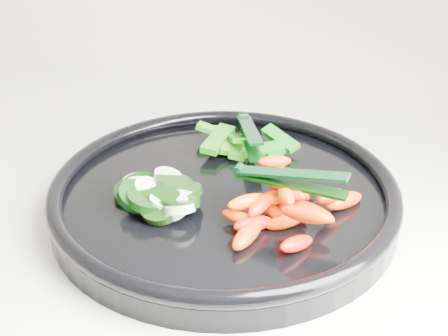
% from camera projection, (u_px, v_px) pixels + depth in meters
% --- Properties ---
extents(veggie_tray, '(0.50, 0.50, 0.04)m').
position_uv_depth(veggie_tray, '(224.00, 196.00, 0.67)').
color(veggie_tray, black).
rests_on(veggie_tray, counter).
extents(cucumber_pile, '(0.11, 0.11, 0.04)m').
position_uv_depth(cucumber_pile, '(156.00, 192.00, 0.65)').
color(cucumber_pile, black).
rests_on(cucumber_pile, veggie_tray).
extents(carrot_pile, '(0.13, 0.14, 0.05)m').
position_uv_depth(carrot_pile, '(286.00, 207.00, 0.61)').
color(carrot_pile, '#F42300').
rests_on(carrot_pile, veggie_tray).
extents(pepper_pile, '(0.13, 0.09, 0.03)m').
position_uv_depth(pepper_pile, '(240.00, 144.00, 0.75)').
color(pepper_pile, '#236E0A').
rests_on(pepper_pile, veggie_tray).
extents(tong_carrot, '(0.11, 0.02, 0.02)m').
position_uv_depth(tong_carrot, '(288.00, 178.00, 0.60)').
color(tong_carrot, black).
rests_on(tong_carrot, carrot_pile).
extents(tong_pepper, '(0.06, 0.11, 0.02)m').
position_uv_depth(tong_pepper, '(249.00, 133.00, 0.74)').
color(tong_pepper, black).
rests_on(tong_pepper, pepper_pile).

